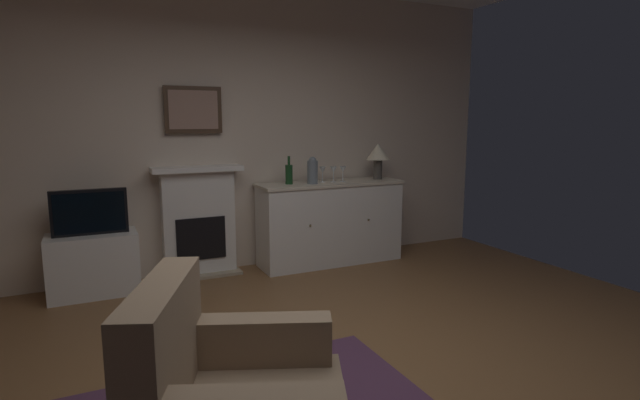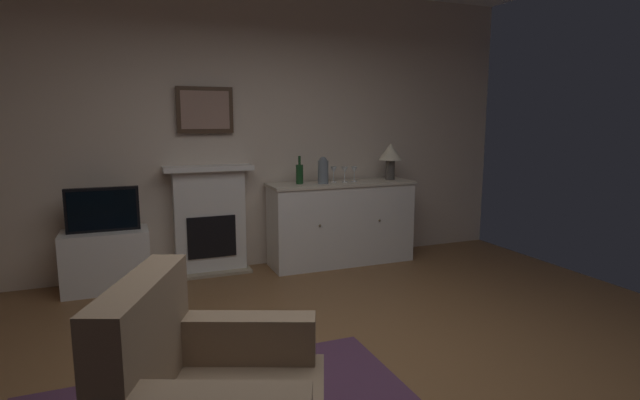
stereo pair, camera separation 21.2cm
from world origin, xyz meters
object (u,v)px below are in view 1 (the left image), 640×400
(sideboard_cabinet, at_px, (330,222))
(tv_set, at_px, (90,212))
(vase_decorative, at_px, (313,170))
(wine_bottle, at_px, (289,174))
(framed_picture, at_px, (193,110))
(wine_glass_right, at_px, (343,170))
(table_lamp, at_px, (378,154))
(fireplace_unit, at_px, (199,221))
(tv_cabinet, at_px, (94,264))
(wine_glass_center, at_px, (334,171))
(wine_glass_left, at_px, (323,171))

(sideboard_cabinet, bearing_deg, tv_set, -179.80)
(vase_decorative, bearing_deg, wine_bottle, 162.25)
(wine_bottle, xyz_separation_m, tv_set, (-1.89, -0.03, -0.25))
(sideboard_cabinet, bearing_deg, framed_picture, 170.83)
(wine_glass_right, bearing_deg, tv_set, 179.83)
(table_lamp, relative_size, tv_set, 0.65)
(fireplace_unit, height_order, tv_set, fireplace_unit)
(sideboard_cabinet, bearing_deg, fireplace_unit, 172.67)
(wine_bottle, bearing_deg, tv_cabinet, -179.71)
(vase_decorative, height_order, tv_set, vase_decorative)
(framed_picture, distance_m, table_lamp, 2.04)
(fireplace_unit, height_order, framed_picture, framed_picture)
(table_lamp, bearing_deg, sideboard_cabinet, -180.00)
(tv_set, bearing_deg, vase_decorative, -1.13)
(table_lamp, xyz_separation_m, wine_glass_center, (-0.56, -0.01, -0.16))
(wine_glass_left, xyz_separation_m, wine_glass_right, (0.22, -0.05, 0.00))
(table_lamp, xyz_separation_m, vase_decorative, (-0.82, -0.05, -0.14))
(wine_glass_left, bearing_deg, tv_cabinet, -179.56)
(wine_glass_center, distance_m, wine_glass_right, 0.11)
(sideboard_cabinet, xyz_separation_m, wine_glass_left, (-0.08, 0.03, 0.57))
(wine_glass_left, height_order, tv_cabinet, wine_glass_left)
(wine_glass_center, distance_m, vase_decorative, 0.27)
(sideboard_cabinet, height_order, vase_decorative, vase_decorative)
(sideboard_cabinet, bearing_deg, table_lamp, 0.00)
(wine_glass_left, bearing_deg, wine_glass_center, -20.90)
(sideboard_cabinet, xyz_separation_m, vase_decorative, (-0.23, -0.05, 0.58))
(tv_cabinet, bearing_deg, table_lamp, -0.29)
(wine_bottle, distance_m, vase_decorative, 0.25)
(vase_decorative, bearing_deg, tv_set, 178.87)
(sideboard_cabinet, relative_size, wine_glass_right, 9.61)
(table_lamp, relative_size, wine_glass_center, 2.42)
(wine_glass_left, bearing_deg, vase_decorative, -152.01)
(fireplace_unit, bearing_deg, tv_cabinet, -170.55)
(fireplace_unit, height_order, sideboard_cabinet, fireplace_unit)
(framed_picture, height_order, wine_glass_left, framed_picture)
(fireplace_unit, distance_m, table_lamp, 2.07)
(wine_glass_center, distance_m, tv_set, 2.40)
(wine_bottle, relative_size, wine_glass_left, 1.76)
(table_lamp, bearing_deg, tv_cabinet, 179.71)
(tv_cabinet, height_order, tv_set, tv_set)
(framed_picture, bearing_deg, wine_bottle, -12.25)
(table_lamp, bearing_deg, wine_glass_center, -179.04)
(tv_set, bearing_deg, fireplace_unit, 10.77)
(fireplace_unit, bearing_deg, table_lamp, -5.14)
(framed_picture, xyz_separation_m, table_lamp, (1.97, -0.22, -0.47))
(table_lamp, bearing_deg, tv_set, -179.84)
(framed_picture, relative_size, wine_glass_center, 3.33)
(framed_picture, relative_size, table_lamp, 1.37)
(fireplace_unit, xyz_separation_m, wine_bottle, (0.91, -0.15, 0.45))
(tv_cabinet, relative_size, tv_set, 1.21)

